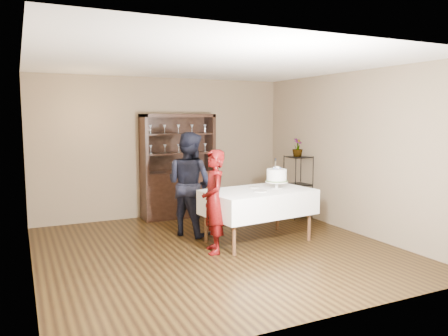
{
  "coord_description": "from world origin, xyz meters",
  "views": [
    {
      "loc": [
        -2.59,
        -5.73,
        1.95
      ],
      "look_at": [
        0.17,
        0.1,
        1.19
      ],
      "focal_mm": 35.0,
      "sensor_mm": 36.0,
      "label": 1
    }
  ],
  "objects_px": {
    "china_hutch": "(178,183)",
    "cake_table": "(258,202)",
    "man": "(189,184)",
    "plant_etagere": "(298,184)",
    "cake": "(277,176)",
    "potted_plant": "(298,148)",
    "woman": "(214,201)"
  },
  "relations": [
    {
      "from": "cake_table",
      "to": "woman",
      "type": "distance_m",
      "value": 0.87
    },
    {
      "from": "cake",
      "to": "cake_table",
      "type": "bearing_deg",
      "value": -179.37
    },
    {
      "from": "woman",
      "to": "potted_plant",
      "type": "height_order",
      "value": "potted_plant"
    },
    {
      "from": "potted_plant",
      "to": "cake_table",
      "type": "bearing_deg",
      "value": -143.55
    },
    {
      "from": "plant_etagere",
      "to": "woman",
      "type": "relative_size",
      "value": 0.81
    },
    {
      "from": "man",
      "to": "cake",
      "type": "bearing_deg",
      "value": -158.72
    },
    {
      "from": "china_hutch",
      "to": "plant_etagere",
      "type": "height_order",
      "value": "china_hutch"
    },
    {
      "from": "china_hutch",
      "to": "potted_plant",
      "type": "height_order",
      "value": "china_hutch"
    },
    {
      "from": "plant_etagere",
      "to": "man",
      "type": "relative_size",
      "value": 0.7
    },
    {
      "from": "china_hutch",
      "to": "man",
      "type": "height_order",
      "value": "china_hutch"
    },
    {
      "from": "plant_etagere",
      "to": "china_hutch",
      "type": "bearing_deg",
      "value": 153.17
    },
    {
      "from": "plant_etagere",
      "to": "woman",
      "type": "height_order",
      "value": "woman"
    },
    {
      "from": "china_hutch",
      "to": "cake_table",
      "type": "distance_m",
      "value": 2.24
    },
    {
      "from": "man",
      "to": "potted_plant",
      "type": "height_order",
      "value": "man"
    },
    {
      "from": "plant_etagere",
      "to": "potted_plant",
      "type": "xyz_separation_m",
      "value": [
        -0.04,
        -0.02,
        0.71
      ]
    },
    {
      "from": "china_hutch",
      "to": "cake",
      "type": "distance_m",
      "value": 2.37
    },
    {
      "from": "plant_etagere",
      "to": "potted_plant",
      "type": "distance_m",
      "value": 0.71
    },
    {
      "from": "man",
      "to": "cake",
      "type": "distance_m",
      "value": 1.44
    },
    {
      "from": "woman",
      "to": "china_hutch",
      "type": "bearing_deg",
      "value": -174.32
    },
    {
      "from": "china_hutch",
      "to": "man",
      "type": "bearing_deg",
      "value": -101.49
    },
    {
      "from": "plant_etagere",
      "to": "man",
      "type": "xyz_separation_m",
      "value": [
        -2.35,
        -0.26,
        0.2
      ]
    },
    {
      "from": "china_hutch",
      "to": "potted_plant",
      "type": "distance_m",
      "value": 2.41
    },
    {
      "from": "china_hutch",
      "to": "cake_table",
      "type": "height_order",
      "value": "china_hutch"
    },
    {
      "from": "cake_table",
      "to": "man",
      "type": "height_order",
      "value": "man"
    },
    {
      "from": "cake_table",
      "to": "woman",
      "type": "xyz_separation_m",
      "value": [
        -0.84,
        -0.2,
        0.12
      ]
    },
    {
      "from": "plant_etagere",
      "to": "potted_plant",
      "type": "relative_size",
      "value": 3.42
    },
    {
      "from": "china_hutch",
      "to": "plant_etagere",
      "type": "xyz_separation_m",
      "value": [
        2.08,
        -1.05,
        -0.01
      ]
    },
    {
      "from": "china_hutch",
      "to": "woman",
      "type": "height_order",
      "value": "china_hutch"
    },
    {
      "from": "potted_plant",
      "to": "plant_etagere",
      "type": "bearing_deg",
      "value": 25.35
    },
    {
      "from": "potted_plant",
      "to": "man",
      "type": "bearing_deg",
      "value": -173.96
    },
    {
      "from": "man",
      "to": "cake",
      "type": "height_order",
      "value": "man"
    },
    {
      "from": "china_hutch",
      "to": "woman",
      "type": "bearing_deg",
      "value": -96.98
    }
  ]
}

